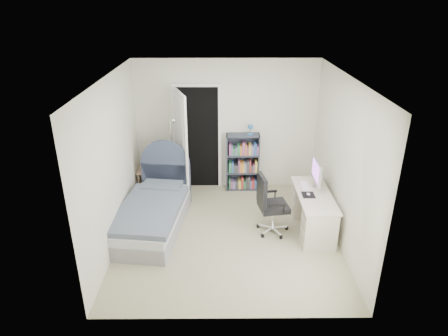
{
  "coord_description": "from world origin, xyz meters",
  "views": [
    {
      "loc": [
        -0.1,
        -5.43,
        3.55
      ],
      "look_at": [
        -0.05,
        0.18,
        1.09
      ],
      "focal_mm": 32.0,
      "sensor_mm": 36.0,
      "label": 1
    }
  ],
  "objects_px": {
    "bed": "(154,212)",
    "office_chair": "(269,202)",
    "bookcase": "(243,164)",
    "nightstand": "(148,175)",
    "floor_lamp": "(174,166)",
    "desk": "(313,209)"
  },
  "relations": [
    {
      "from": "floor_lamp",
      "to": "bed",
      "type": "bearing_deg",
      "value": -103.26
    },
    {
      "from": "nightstand",
      "to": "office_chair",
      "type": "distance_m",
      "value": 2.57
    },
    {
      "from": "floor_lamp",
      "to": "office_chair",
      "type": "relative_size",
      "value": 1.57
    },
    {
      "from": "bed",
      "to": "desk",
      "type": "distance_m",
      "value": 2.59
    },
    {
      "from": "bed",
      "to": "office_chair",
      "type": "xyz_separation_m",
      "value": [
        1.86,
        -0.18,
        0.28
      ]
    },
    {
      "from": "nightstand",
      "to": "bookcase",
      "type": "relative_size",
      "value": 0.43
    },
    {
      "from": "floor_lamp",
      "to": "nightstand",
      "type": "bearing_deg",
      "value": 158.85
    },
    {
      "from": "bookcase",
      "to": "office_chair",
      "type": "xyz_separation_m",
      "value": [
        0.32,
        -1.58,
        0.02
      ]
    },
    {
      "from": "bookcase",
      "to": "office_chair",
      "type": "relative_size",
      "value": 1.33
    },
    {
      "from": "desk",
      "to": "office_chair",
      "type": "xyz_separation_m",
      "value": [
        -0.73,
        -0.08,
        0.19
      ]
    },
    {
      "from": "bookcase",
      "to": "office_chair",
      "type": "distance_m",
      "value": 1.61
    },
    {
      "from": "nightstand",
      "to": "floor_lamp",
      "type": "relative_size",
      "value": 0.37
    },
    {
      "from": "office_chair",
      "to": "bookcase",
      "type": "bearing_deg",
      "value": 101.44
    },
    {
      "from": "bed",
      "to": "office_chair",
      "type": "distance_m",
      "value": 1.88
    },
    {
      "from": "bookcase",
      "to": "desk",
      "type": "xyz_separation_m",
      "value": [
        1.05,
        -1.49,
        -0.17
      ]
    },
    {
      "from": "office_chair",
      "to": "floor_lamp",
      "type": "bearing_deg",
      "value": 143.33
    },
    {
      "from": "floor_lamp",
      "to": "desk",
      "type": "height_order",
      "value": "floor_lamp"
    },
    {
      "from": "bed",
      "to": "bookcase",
      "type": "distance_m",
      "value": 2.09
    },
    {
      "from": "bookcase",
      "to": "bed",
      "type": "bearing_deg",
      "value": -137.7
    },
    {
      "from": "floor_lamp",
      "to": "desk",
      "type": "relative_size",
      "value": 1.18
    },
    {
      "from": "nightstand",
      "to": "bookcase",
      "type": "height_order",
      "value": "bookcase"
    },
    {
      "from": "nightstand",
      "to": "bed",
      "type": "bearing_deg",
      "value": -76.91
    }
  ]
}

